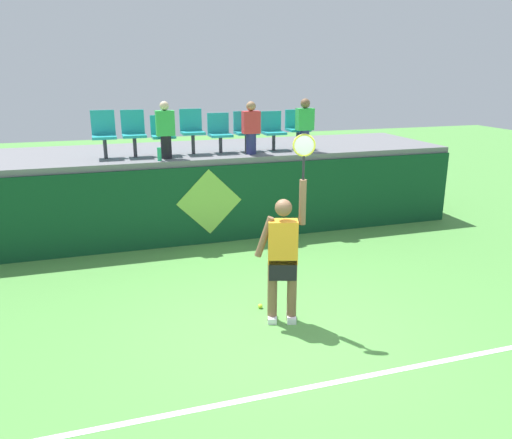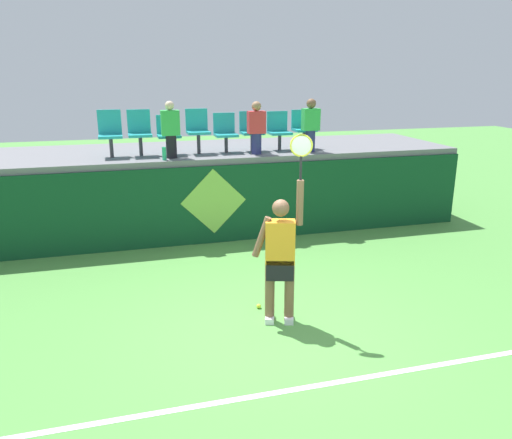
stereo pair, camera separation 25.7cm
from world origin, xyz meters
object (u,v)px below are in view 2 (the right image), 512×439
at_px(tennis_ball, 259,306).
at_px(stadium_chair_6, 279,129).
at_px(stadium_chair_3, 198,128).
at_px(stadium_chair_5, 251,129).
at_px(stadium_chair_4, 225,131).
at_px(stadium_chair_7, 303,127).
at_px(spectator_1, 256,127).
at_px(spectator_2, 311,124).
at_px(stadium_chair_1, 140,130).
at_px(spectator_0, 171,129).
at_px(tennis_player, 281,255).
at_px(stadium_chair_0, 110,131).
at_px(water_bottle, 164,154).
at_px(stadium_chair_2, 169,133).

height_order(tennis_ball, stadium_chair_6, stadium_chair_6).
xyz_separation_m(stadium_chair_3, stadium_chair_5, (1.10, -0.00, -0.05)).
bearing_deg(stadium_chair_4, tennis_ball, -95.25).
relative_size(stadium_chair_7, spectator_1, 0.79).
bearing_deg(spectator_2, stadium_chair_7, 90.00).
relative_size(stadium_chair_1, spectator_0, 0.83).
height_order(tennis_player, stadium_chair_5, tennis_player).
bearing_deg(tennis_player, stadium_chair_3, 95.20).
bearing_deg(tennis_player, spectator_1, 79.31).
bearing_deg(tennis_player, stadium_chair_0, 116.06).
xyz_separation_m(tennis_ball, water_bottle, (-0.95, 3.15, 1.73)).
relative_size(water_bottle, stadium_chair_1, 0.28).
distance_m(stadium_chair_0, spectator_2, 3.93).
bearing_deg(spectator_2, stadium_chair_1, 172.66).
height_order(stadium_chair_1, stadium_chair_2, stadium_chair_1).
relative_size(water_bottle, spectator_1, 0.24).
bearing_deg(stadium_chair_1, water_bottle, -58.63).
xyz_separation_m(stadium_chair_3, spectator_2, (2.23, -0.43, 0.06)).
height_order(tennis_player, stadium_chair_7, tennis_player).
xyz_separation_m(tennis_player, spectator_2, (1.85, 3.78, 1.24)).
height_order(stadium_chair_6, spectator_0, spectator_0).
xyz_separation_m(stadium_chair_3, stadium_chair_6, (1.69, -0.00, -0.06)).
bearing_deg(tennis_ball, tennis_player, -67.91).
relative_size(stadium_chair_4, spectator_2, 0.73).
bearing_deg(tennis_ball, spectator_0, 103.18).
xyz_separation_m(tennis_player, stadium_chair_3, (-0.38, 4.21, 1.18)).
distance_m(tennis_player, stadium_chair_6, 4.55).
xyz_separation_m(stadium_chair_2, spectator_1, (1.68, -0.40, 0.10)).
xyz_separation_m(stadium_chair_1, spectator_2, (3.36, -0.43, 0.07)).
bearing_deg(tennis_player, spectator_2, 63.97).
xyz_separation_m(stadium_chair_6, spectator_1, (-0.59, -0.40, 0.10)).
height_order(tennis_player, water_bottle, tennis_player).
relative_size(spectator_1, spectator_2, 0.97).
relative_size(stadium_chair_2, spectator_0, 0.72).
xyz_separation_m(tennis_ball, stadium_chair_4, (0.35, 3.78, 2.03)).
bearing_deg(spectator_2, spectator_1, 178.74).
xyz_separation_m(stadium_chair_0, stadium_chair_5, (2.78, -0.01, -0.04)).
height_order(water_bottle, stadium_chair_0, stadium_chair_0).
distance_m(tennis_ball, stadium_chair_3, 4.33).
xyz_separation_m(stadium_chair_2, stadium_chair_5, (1.68, 0.00, 0.02)).
bearing_deg(stadium_chair_6, stadium_chair_1, 179.93).
relative_size(tennis_player, stadium_chair_4, 3.22).
bearing_deg(stadium_chair_2, tennis_player, -77.14).
bearing_deg(spectator_0, stadium_chair_3, 36.41).
height_order(tennis_player, spectator_1, spectator_1).
bearing_deg(stadium_chair_1, stadium_chair_6, -0.07).
bearing_deg(stadium_chair_6, tennis_player, -107.27).
distance_m(stadium_chair_2, spectator_1, 1.73).
height_order(tennis_player, spectator_2, spectator_2).
bearing_deg(stadium_chair_4, stadium_chair_7, -0.13).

